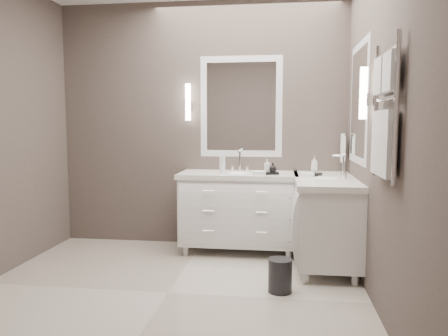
# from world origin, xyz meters

# --- Properties ---
(floor) EXTENTS (3.20, 3.00, 0.01)m
(floor) POSITION_xyz_m (0.00, 0.00, -0.01)
(floor) COLOR beige
(floor) RESTS_ON ground
(wall_back) EXTENTS (3.20, 0.01, 2.70)m
(wall_back) POSITION_xyz_m (0.00, 1.50, 1.35)
(wall_back) COLOR #4A3F3B
(wall_back) RESTS_ON floor
(wall_front) EXTENTS (3.20, 0.01, 2.70)m
(wall_front) POSITION_xyz_m (0.00, -1.50, 1.35)
(wall_front) COLOR #4A3F3B
(wall_front) RESTS_ON floor
(wall_right) EXTENTS (0.01, 3.00, 2.70)m
(wall_right) POSITION_xyz_m (1.60, 0.00, 1.35)
(wall_right) COLOR #4A3F3B
(wall_right) RESTS_ON floor
(vanity_back) EXTENTS (1.24, 0.59, 0.97)m
(vanity_back) POSITION_xyz_m (0.45, 1.23, 0.49)
(vanity_back) COLOR white
(vanity_back) RESTS_ON floor
(vanity_right) EXTENTS (0.59, 1.24, 0.97)m
(vanity_right) POSITION_xyz_m (1.33, 0.90, 0.49)
(vanity_right) COLOR white
(vanity_right) RESTS_ON floor
(mirror_back) EXTENTS (0.90, 0.02, 1.10)m
(mirror_back) POSITION_xyz_m (0.45, 1.49, 1.55)
(mirror_back) COLOR white
(mirror_back) RESTS_ON wall_back
(mirror_right) EXTENTS (0.02, 0.90, 1.10)m
(mirror_right) POSITION_xyz_m (1.59, 0.80, 1.55)
(mirror_right) COLOR white
(mirror_right) RESTS_ON wall_right
(sconce_back) EXTENTS (0.06, 0.06, 0.40)m
(sconce_back) POSITION_xyz_m (-0.13, 1.43, 1.59)
(sconce_back) COLOR white
(sconce_back) RESTS_ON wall_back
(sconce_right) EXTENTS (0.06, 0.06, 0.40)m
(sconce_right) POSITION_xyz_m (1.53, 0.22, 1.59)
(sconce_right) COLOR white
(sconce_right) RESTS_ON wall_right
(towel_bar_corner) EXTENTS (0.03, 0.22, 0.30)m
(towel_bar_corner) POSITION_xyz_m (1.54, 1.36, 1.12)
(towel_bar_corner) COLOR white
(towel_bar_corner) RESTS_ON wall_right
(towel_ladder) EXTENTS (0.06, 0.58, 0.90)m
(towel_ladder) POSITION_xyz_m (1.55, -0.40, 1.39)
(towel_ladder) COLOR white
(towel_ladder) RESTS_ON wall_right
(waste_bin) EXTENTS (0.22, 0.22, 0.27)m
(waste_bin) POSITION_xyz_m (0.90, 0.14, 0.14)
(waste_bin) COLOR black
(waste_bin) RESTS_ON floor
(amenity_tray_back) EXTENTS (0.19, 0.15, 0.02)m
(amenity_tray_back) POSITION_xyz_m (0.78, 1.12, 0.86)
(amenity_tray_back) COLOR black
(amenity_tray_back) RESTS_ON vanity_back
(amenity_tray_right) EXTENTS (0.17, 0.20, 0.03)m
(amenity_tray_right) POSITION_xyz_m (1.22, 1.05, 0.86)
(amenity_tray_right) COLOR black
(amenity_tray_right) RESTS_ON vanity_right
(water_bottle) EXTENTS (0.07, 0.07, 0.18)m
(water_bottle) POSITION_xyz_m (0.29, 1.11, 0.94)
(water_bottle) COLOR silver
(water_bottle) RESTS_ON vanity_back
(soap_bottle_a) EXTENTS (0.06, 0.06, 0.13)m
(soap_bottle_a) POSITION_xyz_m (0.75, 1.14, 0.94)
(soap_bottle_a) COLOR white
(soap_bottle_a) RESTS_ON amenity_tray_back
(soap_bottle_b) EXTENTS (0.09, 0.09, 0.10)m
(soap_bottle_b) POSITION_xyz_m (0.81, 1.09, 0.92)
(soap_bottle_b) COLOR black
(soap_bottle_b) RESTS_ON amenity_tray_back
(soap_bottle_c) EXTENTS (0.07, 0.07, 0.17)m
(soap_bottle_c) POSITION_xyz_m (1.22, 1.05, 0.96)
(soap_bottle_c) COLOR white
(soap_bottle_c) RESTS_ON amenity_tray_right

